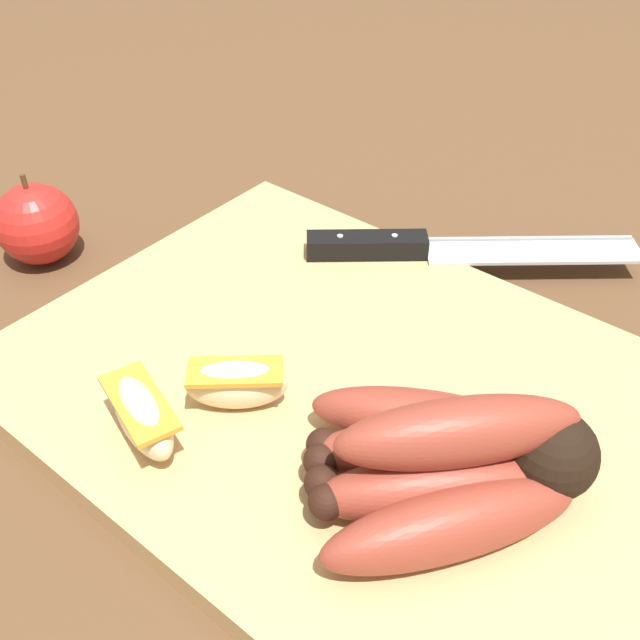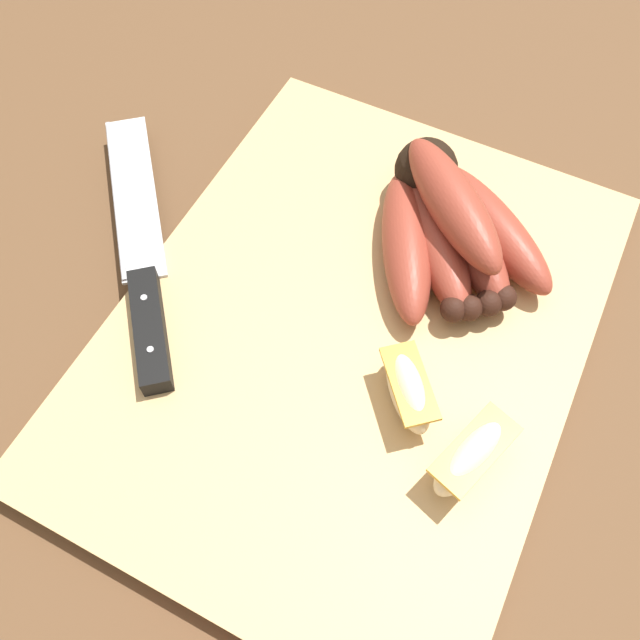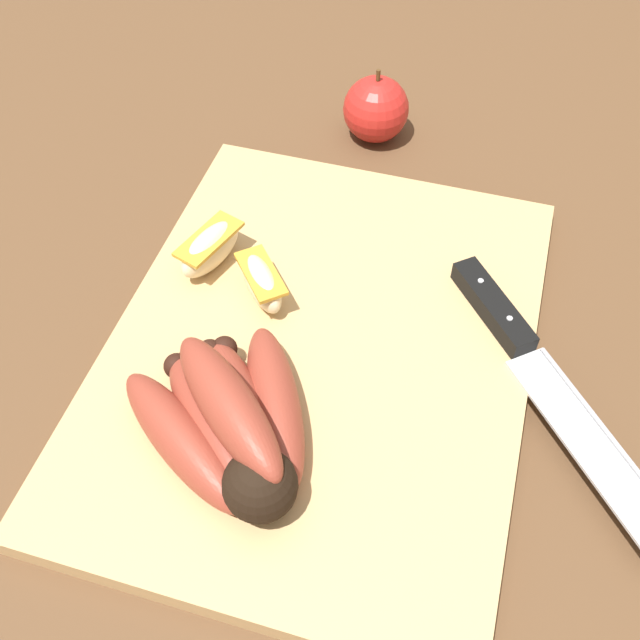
# 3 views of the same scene
# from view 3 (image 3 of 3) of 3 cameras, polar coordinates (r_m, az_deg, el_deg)

# --- Properties ---
(ground_plane) EXTENTS (6.00, 6.00, 0.00)m
(ground_plane) POSITION_cam_3_polar(r_m,az_deg,el_deg) (0.63, 0.26, -4.27)
(ground_plane) COLOR brown
(cutting_board) EXTENTS (0.45, 0.34, 0.02)m
(cutting_board) POSITION_cam_3_polar(r_m,az_deg,el_deg) (0.63, -0.04, -2.48)
(cutting_board) COLOR tan
(cutting_board) RESTS_ON ground_plane
(banana_bunch) EXTENTS (0.18, 0.17, 0.07)m
(banana_bunch) POSITION_cam_3_polar(r_m,az_deg,el_deg) (0.55, -6.64, -7.80)
(banana_bunch) COLOR black
(banana_bunch) RESTS_ON cutting_board
(chefs_knife) EXTENTS (0.23, 0.20, 0.02)m
(chefs_knife) POSITION_cam_3_polar(r_m,az_deg,el_deg) (0.63, 15.13, -2.22)
(chefs_knife) COLOR silver
(chefs_knife) RESTS_ON cutting_board
(apple_wedge_near) EXTENTS (0.08, 0.05, 0.04)m
(apple_wedge_near) POSITION_cam_3_polar(r_m,az_deg,el_deg) (0.68, -8.24, 5.37)
(apple_wedge_near) COLOR beige
(apple_wedge_near) RESTS_ON cutting_board
(apple_wedge_middle) EXTENTS (0.07, 0.06, 0.04)m
(apple_wedge_middle) POSITION_cam_3_polar(r_m,az_deg,el_deg) (0.64, -4.41, 2.85)
(apple_wedge_middle) COLOR beige
(apple_wedge_middle) RESTS_ON cutting_board
(whole_apple) EXTENTS (0.07, 0.07, 0.08)m
(whole_apple) POSITION_cam_3_polar(r_m,az_deg,el_deg) (0.83, 4.22, 15.52)
(whole_apple) COLOR red
(whole_apple) RESTS_ON ground_plane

